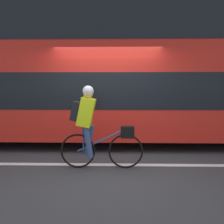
# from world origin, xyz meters

# --- Properties ---
(ground_plane) EXTENTS (80.00, 80.00, 0.00)m
(ground_plane) POSITION_xyz_m (0.00, 0.00, 0.00)
(ground_plane) COLOR #38383A
(road_center_line) EXTENTS (50.00, 0.14, 0.01)m
(road_center_line) POSITION_xyz_m (0.00, 0.17, 0.00)
(road_center_line) COLOR silver
(road_center_line) RESTS_ON ground_plane
(sidewalk_curb) EXTENTS (60.00, 1.97, 0.11)m
(sidewalk_curb) POSITION_xyz_m (0.00, 4.64, 0.05)
(sidewalk_curb) COLOR gray
(sidewalk_curb) RESTS_ON ground_plane
(building_facade) EXTENTS (60.00, 0.30, 7.57)m
(building_facade) POSITION_xyz_m (0.00, 5.77, 3.78)
(building_facade) COLOR brown
(building_facade) RESTS_ON ground_plane
(bus) EXTENTS (9.88, 2.56, 3.85)m
(bus) POSITION_xyz_m (0.44, 2.17, 2.12)
(bus) COLOR black
(bus) RESTS_ON ground_plane
(cyclist_on_bike) EXTENTS (1.62, 0.32, 1.62)m
(cyclist_on_bike) POSITION_xyz_m (-0.25, -0.01, 0.87)
(cyclist_on_bike) COLOR black
(cyclist_on_bike) RESTS_ON ground_plane
(trash_bin) EXTENTS (0.50, 0.50, 0.81)m
(trash_bin) POSITION_xyz_m (1.32, 4.54, 0.51)
(trash_bin) COLOR #194C23
(trash_bin) RESTS_ON sidewalk_curb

